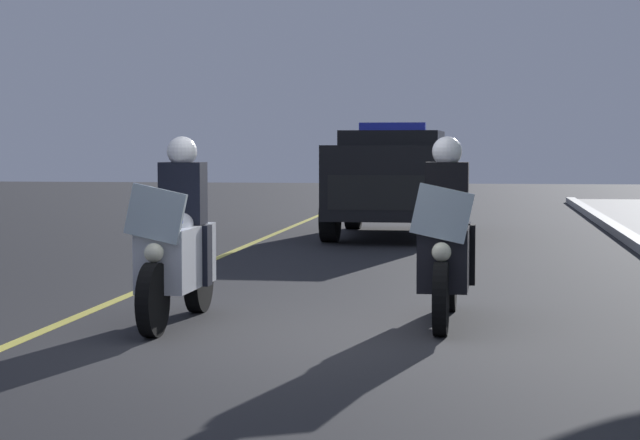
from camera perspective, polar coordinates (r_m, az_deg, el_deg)
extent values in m
plane|color=#28282B|center=(10.00, -1.21, -5.69)|extent=(80.00, 80.00, 0.00)
cube|color=#E0D14C|center=(10.60, -13.28, -5.24)|extent=(48.00, 0.12, 0.01)
cylinder|color=black|center=(9.93, -8.28, -3.94)|extent=(0.64, 0.13, 0.64)
cylinder|color=black|center=(11.36, -6.03, -2.96)|extent=(0.64, 0.15, 0.64)
cube|color=silver|center=(10.59, -7.12, -1.82)|extent=(1.21, 0.46, 0.56)
ellipsoid|color=silver|center=(10.52, -7.21, -0.22)|extent=(0.56, 0.33, 0.24)
cube|color=silver|center=(9.95, -8.14, 0.31)|extent=(0.07, 0.56, 0.53)
sphere|color=#F9F4CC|center=(9.92, -8.23, -1.62)|extent=(0.17, 0.17, 0.17)
sphere|color=red|center=(10.13, -8.79, -0.04)|extent=(0.09, 0.09, 0.09)
sphere|color=#1933F2|center=(10.04, -7.05, -0.06)|extent=(0.09, 0.09, 0.09)
cube|color=black|center=(10.77, -6.80, 1.26)|extent=(0.29, 0.40, 0.60)
cube|color=black|center=(10.70, -5.84, -1.75)|extent=(0.18, 0.14, 0.56)
cube|color=black|center=(10.81, -7.89, -1.71)|extent=(0.18, 0.14, 0.56)
sphere|color=white|center=(10.74, -6.85, 3.39)|extent=(0.28, 0.28, 0.28)
cylinder|color=black|center=(9.95, 6.01, -3.90)|extent=(0.64, 0.13, 0.64)
cylinder|color=black|center=(11.44, 6.40, -2.91)|extent=(0.64, 0.15, 0.64)
cube|color=black|center=(10.64, 6.22, -1.78)|extent=(1.21, 0.46, 0.56)
ellipsoid|color=black|center=(10.57, 6.22, -0.19)|extent=(0.56, 0.33, 0.24)
cube|color=silver|center=(9.98, 6.07, 0.33)|extent=(0.07, 0.56, 0.53)
sphere|color=#F9F4CC|center=(9.95, 6.04, -1.59)|extent=(0.17, 0.17, 0.17)
sphere|color=red|center=(10.12, 5.20, -0.01)|extent=(0.09, 0.09, 0.09)
sphere|color=#1933F2|center=(10.11, 7.01, -0.03)|extent=(0.09, 0.09, 0.09)
cube|color=black|center=(10.83, 6.30, 1.28)|extent=(0.29, 0.40, 0.60)
cube|color=black|center=(10.80, 7.33, -1.71)|extent=(0.18, 0.14, 0.56)
cube|color=black|center=(10.82, 5.21, -1.69)|extent=(0.18, 0.14, 0.56)
sphere|color=white|center=(10.80, 6.31, 3.40)|extent=(0.28, 0.28, 0.28)
cube|color=black|center=(20.89, 3.58, 2.02)|extent=(4.93, 1.97, 1.24)
cube|color=black|center=(21.18, 3.66, 3.93)|extent=(2.42, 1.78, 0.36)
cube|color=#2633D8|center=(20.98, 3.62, 4.65)|extent=(0.30, 1.20, 0.14)
cube|color=black|center=(18.51, 2.88, 1.37)|extent=(0.14, 1.62, 0.56)
cylinder|color=black|center=(19.31, 5.80, 0.02)|extent=(0.80, 0.29, 0.80)
cylinder|color=black|center=(19.49, 0.51, 0.08)|extent=(0.80, 0.29, 0.80)
cylinder|color=black|center=(22.40, 6.24, 0.53)|extent=(0.80, 0.29, 0.80)
cylinder|color=black|center=(22.56, 1.67, 0.57)|extent=(0.80, 0.29, 0.80)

